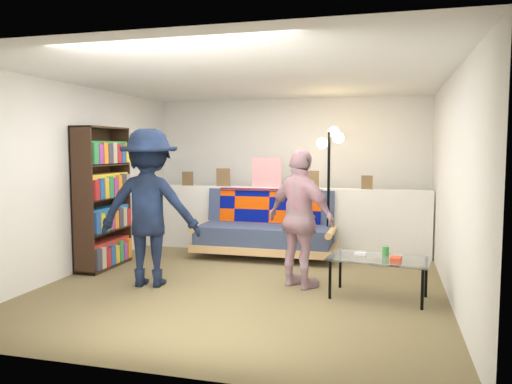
# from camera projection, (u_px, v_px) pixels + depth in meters

# --- Properties ---
(ground) EXTENTS (5.00, 5.00, 0.00)m
(ground) POSITION_uv_depth(u_px,v_px,m) (247.00, 282.00, 5.96)
(ground) COLOR brown
(ground) RESTS_ON ground
(room_shell) EXTENTS (4.60, 5.05, 2.45)m
(room_shell) POSITION_uv_depth(u_px,v_px,m) (257.00, 142.00, 6.26)
(room_shell) COLOR silver
(room_shell) RESTS_ON ground
(half_wall_ledge) EXTENTS (4.45, 0.15, 1.00)m
(half_wall_ledge) POSITION_uv_depth(u_px,v_px,m) (280.00, 220.00, 7.64)
(half_wall_ledge) COLOR silver
(half_wall_ledge) RESTS_ON ground
(ledge_decor) EXTENTS (2.97, 0.02, 0.45)m
(ledge_decor) POSITION_uv_depth(u_px,v_px,m) (265.00, 176.00, 7.62)
(ledge_decor) COLOR brown
(ledge_decor) RESTS_ON half_wall_ledge
(futon_sofa) EXTENTS (2.05, 1.01, 0.88)m
(futon_sofa) POSITION_uv_depth(u_px,v_px,m) (267.00, 229.00, 7.35)
(futon_sofa) COLOR tan
(futon_sofa) RESTS_ON ground
(bookshelf) EXTENTS (0.31, 0.94, 1.88)m
(bookshelf) POSITION_uv_depth(u_px,v_px,m) (102.00, 202.00, 6.65)
(bookshelf) COLOR black
(bookshelf) RESTS_ON ground
(coffee_table) EXTENTS (1.11, 0.71, 0.54)m
(coffee_table) POSITION_uv_depth(u_px,v_px,m) (379.00, 261.00, 5.30)
(coffee_table) COLOR black
(coffee_table) RESTS_ON ground
(floor_lamp) EXTENTS (0.40, 0.35, 1.90)m
(floor_lamp) POSITION_uv_depth(u_px,v_px,m) (330.00, 165.00, 7.11)
(floor_lamp) COLOR black
(floor_lamp) RESTS_ON ground
(person_left) EXTENTS (1.28, 0.88, 1.82)m
(person_left) POSITION_uv_depth(u_px,v_px,m) (149.00, 208.00, 5.78)
(person_left) COLOR black
(person_left) RESTS_ON ground
(person_right) EXTENTS (1.00, 0.81, 1.59)m
(person_right) POSITION_uv_depth(u_px,v_px,m) (301.00, 219.00, 5.69)
(person_right) COLOR pink
(person_right) RESTS_ON ground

